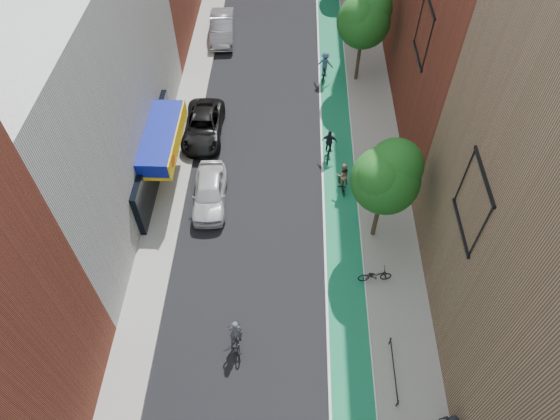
# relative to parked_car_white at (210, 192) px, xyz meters

# --- Properties ---
(bike_lane) EXTENTS (2.00, 68.00, 0.01)m
(bike_lane) POSITION_rel_parked_car_white_xyz_m (7.51, 13.83, -0.77)
(bike_lane) COLOR #12693A
(bike_lane) RESTS_ON ground
(sidewalk_left) EXTENTS (2.00, 68.00, 0.15)m
(sidewalk_left) POSITION_rel_parked_car_white_xyz_m (-2.49, 13.83, -0.70)
(sidewalk_left) COLOR gray
(sidewalk_left) RESTS_ON ground
(sidewalk_right) EXTENTS (3.00, 68.00, 0.15)m
(sidewalk_right) POSITION_rel_parked_car_white_xyz_m (10.01, 13.83, -0.70)
(sidewalk_right) COLOR gray
(sidewalk_right) RESTS_ON ground
(building_left_white) EXTENTS (8.00, 20.00, 12.00)m
(building_left_white) POSITION_rel_parked_car_white_xyz_m (-7.49, 1.83, 5.23)
(building_left_white) COLOR silver
(building_left_white) RESTS_ON ground
(tree_near) EXTENTS (3.40, 3.36, 6.42)m
(tree_near) POSITION_rel_parked_car_white_xyz_m (9.15, -2.15, 3.88)
(tree_near) COLOR #332619
(tree_near) RESTS_ON ground
(tree_mid) EXTENTS (3.55, 3.53, 6.74)m
(tree_mid) POSITION_rel_parked_car_white_xyz_m (9.15, 11.85, 4.11)
(tree_mid) COLOR #332619
(tree_mid) RESTS_ON ground
(parked_car_white) EXTENTS (2.09, 4.65, 1.55)m
(parked_car_white) POSITION_rel_parked_car_white_xyz_m (0.00, 0.00, 0.00)
(parked_car_white) COLOR silver
(parked_car_white) RESTS_ON ground
(parked_car_black) EXTENTS (2.48, 5.24, 1.44)m
(parked_car_black) POSITION_rel_parked_car_white_xyz_m (-1.09, 5.64, -0.05)
(parked_car_black) COLOR black
(parked_car_black) RESTS_ON ground
(parked_car_silver) EXTENTS (2.14, 5.18, 1.67)m
(parked_car_silver) POSITION_rel_parked_car_white_xyz_m (-1.09, 17.18, 0.06)
(parked_car_silver) COLOR #989AA1
(parked_car_silver) RESTS_ON ground
(cyclist_lead) EXTENTS (1.06, 1.96, 1.99)m
(cyclist_lead) POSITION_rel_parked_car_white_xyz_m (2.26, -8.73, -0.12)
(cyclist_lead) COLOR black
(cyclist_lead) RESTS_ON ground
(cyclist_lane_near) EXTENTS (0.87, 1.55, 1.93)m
(cyclist_lane_near) POSITION_rel_parked_car_white_xyz_m (7.56, 1.21, 0.06)
(cyclist_lane_near) COLOR black
(cyclist_lane_near) RESTS_ON ground
(cyclist_lane_mid) EXTENTS (0.99, 1.94, 1.96)m
(cyclist_lane_mid) POSITION_rel_parked_car_white_xyz_m (6.88, 3.95, -0.06)
(cyclist_lane_mid) COLOR black
(cyclist_lane_mid) RESTS_ON ground
(cyclist_lane_far) EXTENTS (1.26, 1.79, 2.13)m
(cyclist_lane_far) POSITION_rel_parked_car_white_xyz_m (6.82, 11.99, 0.18)
(cyclist_lane_far) COLOR black
(cyclist_lane_far) RESTS_ON ground
(parked_bike_far) EXTENTS (1.77, 0.79, 0.90)m
(parked_bike_far) POSITION_rel_parked_car_white_xyz_m (8.91, -5.13, -0.18)
(parked_bike_far) COLOR black
(parked_bike_far) RESTS_ON sidewalk_right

